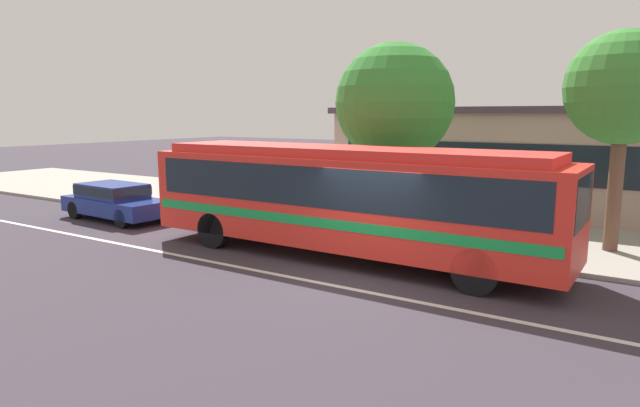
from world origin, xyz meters
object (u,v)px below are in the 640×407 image
object	(u,v)px
transit_bus	(345,194)
pedestrian_waiting_near_sign	(497,209)
pedestrian_standing_by_tree	(475,205)
bus_stop_sign	(521,196)
street_tree_near_stop	(395,103)
street_tree_mid_block	(624,89)
pedestrian_walking_along_curb	(351,198)
sedan_behind_bus	(115,200)

from	to	relation	value
transit_bus	pedestrian_waiting_near_sign	size ratio (longest dim) A/B	6.78
pedestrian_standing_by_tree	bus_stop_sign	size ratio (longest dim) A/B	0.67
street_tree_near_stop	street_tree_mid_block	world-z (taller)	street_tree_near_stop
street_tree_mid_block	pedestrian_standing_by_tree	bearing A→B (deg)	-171.39
pedestrian_walking_along_curb	street_tree_near_stop	bearing A→B (deg)	30.60
sedan_behind_bus	pedestrian_walking_along_curb	xyz separation A→B (m)	(8.17, 2.66, 0.39)
bus_stop_sign	pedestrian_waiting_near_sign	bearing A→B (deg)	120.84
bus_stop_sign	street_tree_mid_block	xyz separation A→B (m)	(1.86, 2.38, 2.63)
pedestrian_waiting_near_sign	bus_stop_sign	world-z (taller)	bus_stop_sign
transit_bus	street_tree_near_stop	xyz separation A→B (m)	(-0.24, 3.44, 2.38)
street_tree_near_stop	sedan_behind_bus	bearing A→B (deg)	-160.33
bus_stop_sign	street_tree_mid_block	size ratio (longest dim) A/B	0.44
sedan_behind_bus	street_tree_near_stop	xyz separation A→B (m)	(9.30, 3.32, 3.34)
transit_bus	street_tree_mid_block	bearing A→B (deg)	34.66
pedestrian_walking_along_curb	street_tree_near_stop	distance (m)	3.24
pedestrian_walking_along_curb	street_tree_near_stop	world-z (taller)	street_tree_near_stop
transit_bus	pedestrian_standing_by_tree	world-z (taller)	transit_bus
street_tree_mid_block	pedestrian_waiting_near_sign	bearing A→B (deg)	-164.65
pedestrian_waiting_near_sign	pedestrian_walking_along_curb	size ratio (longest dim) A/B	0.99
sedan_behind_bus	pedestrian_standing_by_tree	size ratio (longest dim) A/B	2.60
transit_bus	sedan_behind_bus	distance (m)	9.59
pedestrian_waiting_near_sign	bus_stop_sign	xyz separation A→B (m)	(0.96, -1.61, 0.64)
sedan_behind_bus	bus_stop_sign	size ratio (longest dim) A/B	1.75
pedestrian_standing_by_tree	pedestrian_waiting_near_sign	bearing A→B (deg)	-18.94
pedestrian_waiting_near_sign	street_tree_near_stop	bearing A→B (deg)	177.46
pedestrian_waiting_near_sign	pedestrian_walking_along_curb	bearing A→B (deg)	-173.28
transit_bus	sedan_behind_bus	world-z (taller)	transit_bus
street_tree_near_stop	bus_stop_sign	bearing A→B (deg)	-22.37
street_tree_near_stop	pedestrian_standing_by_tree	bearing A→B (deg)	2.08
street_tree_near_stop	transit_bus	bearing A→B (deg)	-86.01
pedestrian_standing_by_tree	bus_stop_sign	world-z (taller)	bus_stop_sign
pedestrian_waiting_near_sign	pedestrian_standing_by_tree	xyz separation A→B (m)	(-0.70, 0.24, 0.02)
pedestrian_waiting_near_sign	street_tree_mid_block	size ratio (longest dim) A/B	0.29
pedestrian_standing_by_tree	bus_stop_sign	xyz separation A→B (m)	(1.66, -1.85, 0.62)
transit_bus	pedestrian_walking_along_curb	bearing A→B (deg)	116.33
sedan_behind_bus	pedestrian_walking_along_curb	world-z (taller)	pedestrian_walking_along_curb
transit_bus	bus_stop_sign	xyz separation A→B (m)	(4.02, 1.69, 0.05)
sedan_behind_bus	street_tree_near_stop	bearing A→B (deg)	19.67
pedestrian_walking_along_curb	bus_stop_sign	world-z (taller)	bus_stop_sign
pedestrian_standing_by_tree	bus_stop_sign	bearing A→B (deg)	-48.04
transit_bus	pedestrian_waiting_near_sign	distance (m)	4.53
street_tree_near_stop	pedestrian_waiting_near_sign	bearing A→B (deg)	-2.54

